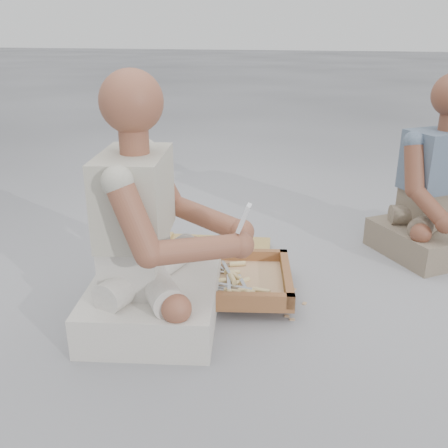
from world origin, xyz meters
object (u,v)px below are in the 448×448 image
(tool_tray, at_px, (225,280))
(craftsman, at_px, (150,242))
(carved_panel, at_px, (202,256))
(companion, at_px, (442,196))

(tool_tray, height_order, craftsman, craftsman)
(carved_panel, xyz_separation_m, craftsman, (-0.02, -0.54, 0.30))
(carved_panel, bearing_deg, companion, 22.09)
(tool_tray, relative_size, craftsman, 0.68)
(carved_panel, xyz_separation_m, tool_tray, (0.20, -0.29, 0.05))
(carved_panel, distance_m, craftsman, 0.62)
(carved_panel, xyz_separation_m, companion, (1.10, 0.45, 0.27))
(companion, bearing_deg, tool_tray, 0.57)
(carved_panel, bearing_deg, tool_tray, -55.74)
(tool_tray, bearing_deg, craftsman, -130.87)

